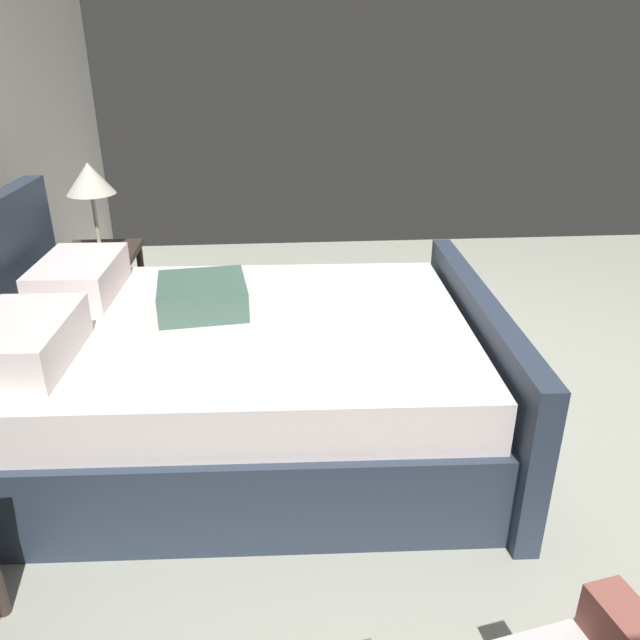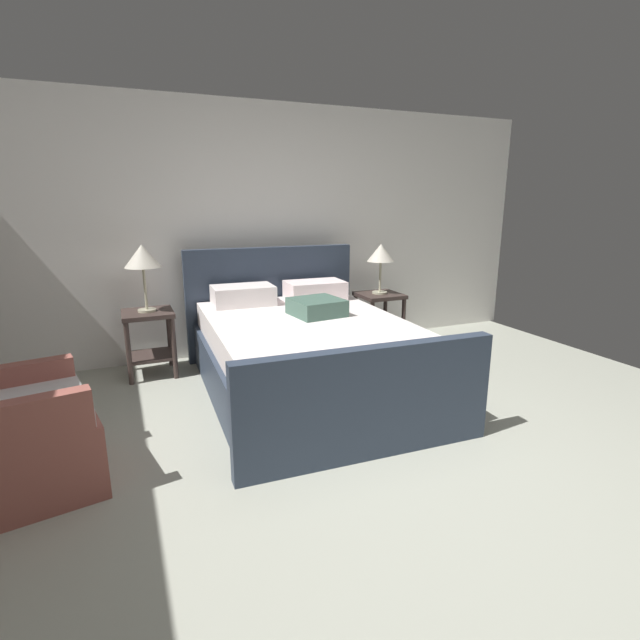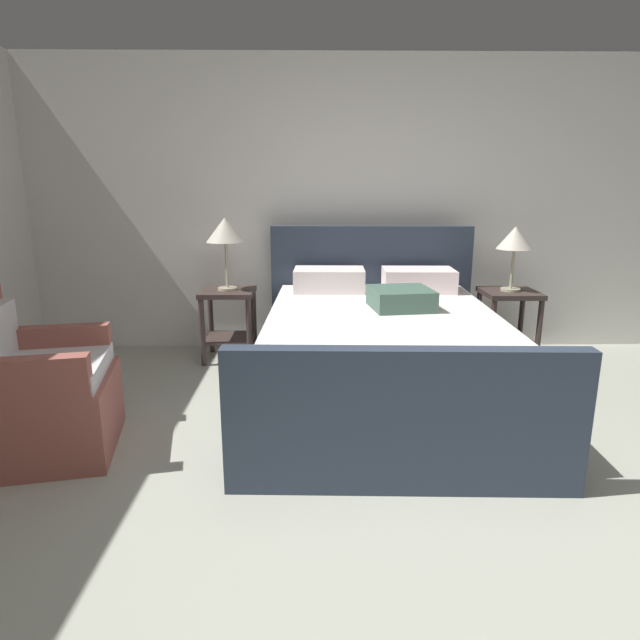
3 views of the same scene
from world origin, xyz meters
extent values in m
cube|color=#A6A999|center=(0.00, 0.00, -0.01)|extent=(6.08, 5.78, 0.02)
cube|color=silver|center=(0.00, 2.95, 1.26)|extent=(6.20, 0.12, 2.52)
cube|color=#2D3849|center=(-0.10, 1.57, 0.20)|extent=(1.66, 2.20, 0.40)
cube|color=#2D3849|center=(-0.07, 2.69, 0.56)|extent=(1.71, 0.16, 1.11)
cube|color=#2D3849|center=(-0.14, 0.44, 0.36)|extent=(1.71, 0.16, 0.73)
cube|color=white|center=(-0.10, 1.57, 0.51)|extent=(1.58, 2.13, 0.22)
cube|color=white|center=(-0.43, 2.37, 0.71)|extent=(0.57, 0.38, 0.18)
cube|color=white|center=(0.28, 2.35, 0.71)|extent=(0.57, 0.38, 0.18)
cube|color=#456557|center=(0.04, 1.72, 0.69)|extent=(0.45, 0.45, 0.14)
cube|color=#3C2E2A|center=(1.07, 2.45, 0.58)|extent=(0.44, 0.44, 0.04)
cube|color=#3C2E2A|center=(1.07, 2.45, 0.18)|extent=(0.40, 0.40, 0.02)
cylinder|color=#3C2E2A|center=(0.88, 2.26, 0.28)|extent=(0.04, 0.04, 0.56)
cylinder|color=#3C2E2A|center=(1.26, 2.26, 0.28)|extent=(0.04, 0.04, 0.56)
cylinder|color=#3C2E2A|center=(0.88, 2.64, 0.28)|extent=(0.04, 0.04, 0.56)
cylinder|color=#3C2E2A|center=(1.26, 2.64, 0.28)|extent=(0.04, 0.04, 0.56)
cylinder|color=#B7B293|center=(1.07, 2.45, 0.61)|extent=(0.16, 0.16, 0.02)
cylinder|color=#B7B293|center=(1.07, 2.45, 0.78)|extent=(0.02, 0.02, 0.32)
cone|color=beige|center=(1.07, 2.45, 1.04)|extent=(0.28, 0.28, 0.18)
cube|color=#3C2E2A|center=(-1.28, 2.53, 0.58)|extent=(0.44, 0.44, 0.04)
cube|color=#3C2E2A|center=(-1.28, 2.53, 0.18)|extent=(0.40, 0.40, 0.02)
cylinder|color=#3C2E2A|center=(-1.47, 2.34, 0.28)|extent=(0.04, 0.04, 0.56)
cylinder|color=#3C2E2A|center=(-1.09, 2.34, 0.28)|extent=(0.04, 0.04, 0.56)
cylinder|color=#3C2E2A|center=(-1.47, 2.72, 0.28)|extent=(0.04, 0.04, 0.56)
cylinder|color=#3C2E2A|center=(-1.09, 2.72, 0.28)|extent=(0.04, 0.04, 0.56)
cylinder|color=#B7B293|center=(-1.28, 2.53, 0.61)|extent=(0.16, 0.16, 0.02)
cylinder|color=#B7B293|center=(-1.28, 2.53, 0.81)|extent=(0.02, 0.02, 0.38)
cone|color=beige|center=(-1.28, 2.53, 1.10)|extent=(0.31, 0.31, 0.20)
cube|color=#9D554A|center=(-2.05, 0.89, 0.21)|extent=(0.85, 0.85, 0.42)
cube|color=silver|center=(-2.05, 0.89, 0.47)|extent=(0.78, 0.78, 0.10)
cube|color=#9D554A|center=(-1.99, 0.58, 0.53)|extent=(0.65, 0.23, 0.22)
cube|color=#9D554A|center=(-2.11, 1.19, 0.53)|extent=(0.65, 0.23, 0.22)
camera|label=1|loc=(-2.69, 1.38, 1.79)|focal=34.97mm
camera|label=2|loc=(-1.48, -1.94, 1.57)|focal=26.88mm
camera|label=3|loc=(-0.57, -1.86, 1.44)|focal=29.89mm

